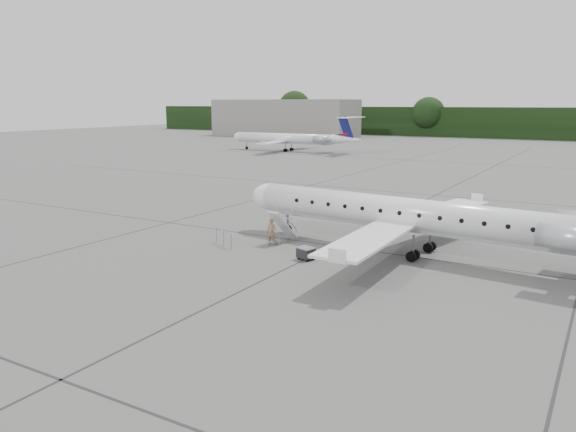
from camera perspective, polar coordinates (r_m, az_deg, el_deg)
The scene contains 9 objects.
ground at distance 29.05m, azimuth 7.71°, elevation -6.96°, with size 320.00×320.00×0.00m, color #5D5D5A.
treeline at distance 155.96m, azimuth 26.80°, elevation 8.34°, with size 260.00×4.00×8.00m, color black.
terminal_building at distance 157.67m, azimuth -0.35°, elevation 9.93°, with size 40.00×14.00×10.00m, color slate.
main_regional_jet at distance 34.62m, azimuth 12.19°, elevation 1.78°, with size 27.05×19.47×6.94m, color silver, non-canonical shape.
airstair at distance 37.26m, azimuth -0.53°, elevation -1.02°, with size 0.85×2.17×2.17m, color silver, non-canonical shape.
passenger at distance 36.35m, azimuth -1.69°, elevation -1.63°, with size 0.66×0.43×1.81m, color #825E47.
safety_railing at distance 36.66m, azimuth -6.56°, elevation -2.24°, with size 2.20×0.08×1.00m, color gray, non-canonical shape.
baggage_cart at distance 33.21m, azimuth 1.83°, elevation -3.78°, with size 0.93×0.76×0.81m, color black, non-canonical shape.
bg_regional_left at distance 108.48m, azimuth -0.38°, elevation 8.39°, with size 25.73×18.53×6.75m, color silver, non-canonical shape.
Camera 1 is at (10.46, -25.53, 9.11)m, focal length 35.00 mm.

